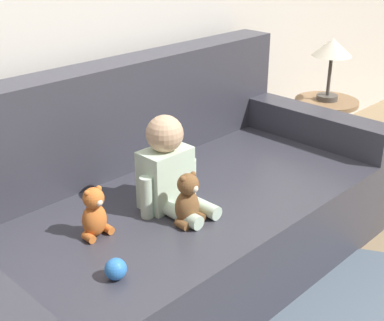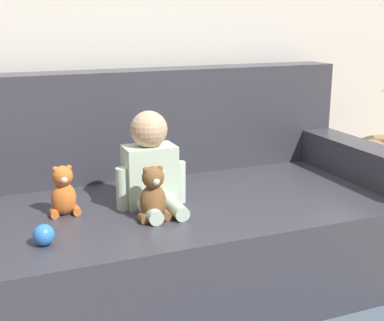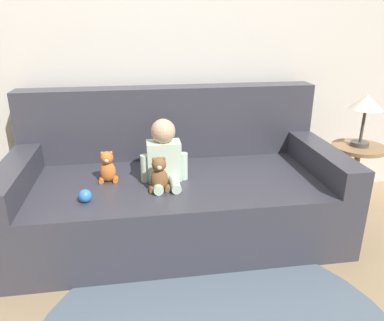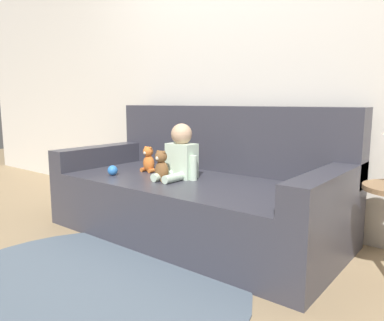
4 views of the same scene
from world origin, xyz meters
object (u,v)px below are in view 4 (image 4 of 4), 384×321
object	(u,v)px
couch	(199,192)
toy_ball	(113,170)
person_baby	(180,155)
plush_toy_side	(148,160)
teddy_bear_brown	(161,167)

from	to	relation	value
couch	toy_ball	bearing A→B (deg)	-146.92
person_baby	plush_toy_side	size ratio (longest dim) A/B	1.95
plush_toy_side	toy_ball	xyz separation A→B (m)	(-0.11, -0.26, -0.06)
person_baby	teddy_bear_brown	size ratio (longest dim) A/B	1.84
teddy_bear_brown	plush_toy_side	world-z (taller)	teddy_bear_brown
plush_toy_side	person_baby	bearing A→B (deg)	-4.50
couch	teddy_bear_brown	bearing A→B (deg)	-114.47
plush_toy_side	toy_ball	distance (m)	0.29
couch	person_baby	size ratio (longest dim) A/B	5.35
toy_ball	person_baby	bearing A→B (deg)	27.20
couch	teddy_bear_brown	distance (m)	0.35
couch	person_baby	bearing A→B (deg)	-124.75
person_baby	toy_ball	xyz separation A→B (m)	(-0.45, -0.23, -0.12)
couch	person_baby	xyz separation A→B (m)	(-0.08, -0.11, 0.27)
plush_toy_side	teddy_bear_brown	bearing A→B (deg)	-30.45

